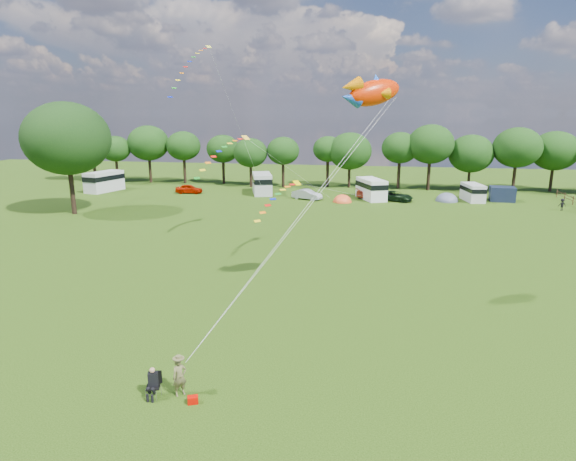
% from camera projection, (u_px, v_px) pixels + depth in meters
% --- Properties ---
extents(ground_plane, '(180.00, 180.00, 0.00)m').
position_uv_depth(ground_plane, '(263.00, 334.00, 26.61)').
color(ground_plane, black).
rests_on(ground_plane, ground).
extents(tree_line, '(102.98, 10.98, 10.27)m').
position_uv_depth(tree_line, '(372.00, 149.00, 76.78)').
color(tree_line, black).
rests_on(tree_line, ground).
extents(big_tree, '(10.00, 10.00, 13.28)m').
position_uv_depth(big_tree, '(67.00, 139.00, 56.38)').
color(big_tree, black).
rests_on(big_tree, ground).
extents(car_a, '(4.24, 1.95, 1.38)m').
position_uv_depth(car_a, '(189.00, 189.00, 73.37)').
color(car_a, '#AF1600').
rests_on(car_a, ground).
extents(car_b, '(4.31, 2.83, 1.42)m').
position_uv_depth(car_b, '(307.00, 194.00, 68.15)').
color(car_b, '#9C9FA5').
rests_on(car_b, ground).
extents(car_c, '(5.18, 3.24, 1.45)m').
position_uv_depth(car_c, '(374.00, 193.00, 69.06)').
color(car_c, '#BA3B1F').
rests_on(car_c, ground).
extents(car_d, '(5.50, 3.92, 1.37)m').
position_uv_depth(car_d, '(395.00, 196.00, 67.00)').
color(car_d, black).
rests_on(car_d, ground).
extents(campervan_a, '(4.06, 6.74, 3.08)m').
position_uv_depth(campervan_a, '(104.00, 181.00, 75.09)').
color(campervan_a, silver).
rests_on(campervan_a, ground).
extents(campervan_b, '(4.38, 6.78, 3.07)m').
position_uv_depth(campervan_b, '(262.00, 183.00, 72.91)').
color(campervan_b, '#B7B7B9').
rests_on(campervan_b, ground).
extents(campervan_c, '(4.67, 6.45, 2.91)m').
position_uv_depth(campervan_c, '(371.00, 188.00, 68.20)').
color(campervan_c, white).
rests_on(campervan_c, ground).
extents(campervan_d, '(2.83, 5.12, 2.37)m').
position_uv_depth(campervan_d, '(473.00, 192.00, 66.93)').
color(campervan_d, silver).
rests_on(campervan_d, ground).
extents(tent_orange, '(2.63, 2.89, 2.06)m').
position_uv_depth(tent_orange, '(342.00, 202.00, 66.32)').
color(tent_orange, '#F55625').
rests_on(tent_orange, ground).
extents(tent_greyblue, '(3.10, 3.39, 2.30)m').
position_uv_depth(tent_greyblue, '(447.00, 201.00, 67.04)').
color(tent_greyblue, '#535A6F').
rests_on(tent_greyblue, ground).
extents(awning_navy, '(3.46, 2.92, 2.01)m').
position_uv_depth(awning_navy, '(502.00, 194.00, 66.78)').
color(awning_navy, '#141C31').
rests_on(awning_navy, ground).
extents(kite_flyer, '(0.74, 0.73, 1.72)m').
position_uv_depth(kite_flyer, '(180.00, 377.00, 20.69)').
color(kite_flyer, brown).
rests_on(kite_flyer, ground).
extents(camp_chair, '(0.71, 0.72, 1.40)m').
position_uv_depth(camp_chair, '(153.00, 379.00, 20.57)').
color(camp_chair, '#99999E').
rests_on(camp_chair, ground).
extents(kite_bag, '(0.52, 0.44, 0.31)m').
position_uv_depth(kite_bag, '(193.00, 400.00, 20.25)').
color(kite_bag, '#C70800').
rests_on(kite_bag, ground).
extents(fish_kite, '(3.90, 3.15, 2.15)m').
position_uv_depth(fish_kite, '(370.00, 92.00, 27.01)').
color(fish_kite, red).
rests_on(fish_kite, ground).
extents(streamer_kite_a, '(3.27, 5.51, 5.73)m').
position_uv_depth(streamer_kite_a, '(193.00, 62.00, 51.66)').
color(streamer_kite_a, '#FCFC37').
rests_on(streamer_kite_a, ground).
extents(streamer_kite_b, '(4.33, 4.82, 3.84)m').
position_uv_depth(streamer_kite_b, '(226.00, 150.00, 45.84)').
color(streamer_kite_b, yellow).
rests_on(streamer_kite_b, ground).
extents(streamer_kite_c, '(3.19, 5.00, 2.81)m').
position_uv_depth(streamer_kite_c, '(281.00, 194.00, 40.38)').
color(streamer_kite_c, '#E5D300').
rests_on(streamer_kite_c, ground).
extents(walker_b, '(1.05, 0.64, 1.51)m').
position_uv_depth(walker_b, '(562.00, 205.00, 60.37)').
color(walker_b, black).
rests_on(walker_b, ground).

